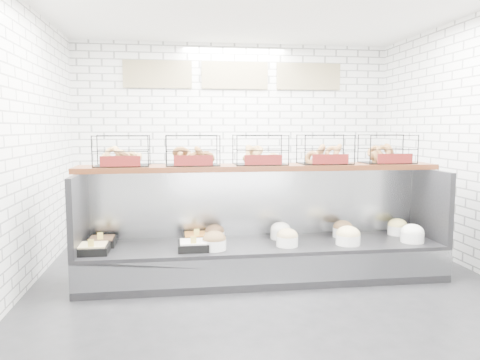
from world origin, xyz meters
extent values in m
plane|color=black|center=(0.00, 0.00, 0.00)|extent=(5.50, 5.50, 0.00)
cube|color=white|center=(0.00, 2.75, 1.50)|extent=(5.00, 0.02, 3.00)
cube|color=white|center=(-2.50, 0.00, 1.50)|extent=(0.02, 5.50, 3.00)
cube|color=tan|center=(-1.20, 2.72, 2.50)|extent=(1.05, 0.03, 0.42)
cube|color=tan|center=(0.00, 2.72, 2.50)|extent=(1.05, 0.03, 0.42)
cube|color=tan|center=(1.20, 2.72, 2.50)|extent=(1.05, 0.03, 0.42)
cube|color=black|center=(0.00, 0.30, 0.20)|extent=(4.00, 0.90, 0.40)
cube|color=#93969B|center=(0.00, -0.14, 0.22)|extent=(4.00, 0.03, 0.28)
cube|color=#93969B|center=(0.00, 0.71, 0.80)|extent=(4.00, 0.08, 0.80)
cube|color=black|center=(-1.97, 0.30, 0.80)|extent=(0.06, 0.90, 0.80)
cube|color=black|center=(1.97, 0.30, 0.80)|extent=(0.06, 0.90, 0.80)
cube|color=black|center=(-1.81, 0.13, 0.44)|extent=(0.32, 0.32, 0.08)
cube|color=#DAC186|center=(-1.81, 0.13, 0.48)|extent=(0.27, 0.27, 0.04)
cube|color=#EACC51|center=(-1.81, 0.02, 0.53)|extent=(0.06, 0.01, 0.08)
cube|color=black|center=(-1.77, 0.43, 0.44)|extent=(0.29, 0.29, 0.08)
cube|color=brown|center=(-1.77, 0.43, 0.48)|extent=(0.25, 0.25, 0.04)
cube|color=#EACC51|center=(-1.77, 0.33, 0.53)|extent=(0.06, 0.01, 0.08)
cube|color=black|center=(-0.79, 0.12, 0.44)|extent=(0.32, 0.32, 0.08)
cube|color=white|center=(-0.79, 0.12, 0.48)|extent=(0.27, 0.27, 0.04)
cube|color=#EACC51|center=(-0.79, 0.01, 0.53)|extent=(0.06, 0.01, 0.08)
cube|color=black|center=(-0.74, 0.47, 0.44)|extent=(0.30, 0.30, 0.08)
cube|color=orange|center=(-0.74, 0.47, 0.48)|extent=(0.26, 0.26, 0.04)
cube|color=#EACC51|center=(-0.74, 0.37, 0.53)|extent=(0.06, 0.01, 0.08)
cylinder|color=white|center=(-0.57, 0.09, 0.46)|extent=(0.25, 0.25, 0.11)
ellipsoid|color=brown|center=(-0.57, 0.09, 0.52)|extent=(0.25, 0.25, 0.17)
cylinder|color=white|center=(-0.53, 0.47, 0.46)|extent=(0.22, 0.22, 0.11)
ellipsoid|color=brown|center=(-0.53, 0.47, 0.52)|extent=(0.22, 0.22, 0.15)
cylinder|color=white|center=(0.23, 0.13, 0.46)|extent=(0.24, 0.24, 0.11)
ellipsoid|color=tan|center=(0.23, 0.13, 0.52)|extent=(0.23, 0.23, 0.16)
cylinder|color=white|center=(0.24, 0.48, 0.46)|extent=(0.23, 0.23, 0.11)
ellipsoid|color=white|center=(0.24, 0.48, 0.52)|extent=(0.23, 0.23, 0.16)
cylinder|color=white|center=(0.91, 0.11, 0.46)|extent=(0.27, 0.27, 0.11)
ellipsoid|color=#DDC788|center=(0.91, 0.11, 0.52)|extent=(0.26, 0.26, 0.18)
cylinder|color=white|center=(0.99, 0.46, 0.46)|extent=(0.24, 0.24, 0.11)
ellipsoid|color=brown|center=(0.99, 0.46, 0.52)|extent=(0.23, 0.23, 0.16)
cylinder|color=white|center=(1.67, 0.11, 0.46)|extent=(0.26, 0.26, 0.11)
ellipsoid|color=white|center=(1.67, 0.11, 0.52)|extent=(0.25, 0.25, 0.18)
cylinder|color=white|center=(1.68, 0.48, 0.46)|extent=(0.23, 0.23, 0.11)
ellipsoid|color=#EAD678|center=(1.68, 0.48, 0.52)|extent=(0.23, 0.23, 0.16)
cube|color=#441E0E|center=(0.00, 0.52, 1.23)|extent=(4.10, 0.50, 0.06)
cube|color=black|center=(-1.53, 0.52, 1.43)|extent=(0.60, 0.38, 0.34)
cube|color=#5E1311|center=(-1.53, 0.32, 1.33)|extent=(0.42, 0.02, 0.11)
cube|color=black|center=(-0.77, 0.52, 1.43)|extent=(0.60, 0.38, 0.34)
cube|color=#5E1311|center=(-0.77, 0.32, 1.33)|extent=(0.42, 0.02, 0.11)
cube|color=black|center=(0.00, 0.52, 1.43)|extent=(0.60, 0.38, 0.34)
cube|color=#5E1311|center=(0.00, 0.32, 1.33)|extent=(0.42, 0.02, 0.11)
cube|color=black|center=(0.77, 0.52, 1.43)|extent=(0.60, 0.38, 0.34)
cube|color=#5E1311|center=(0.77, 0.32, 1.33)|extent=(0.42, 0.02, 0.11)
cube|color=black|center=(1.53, 0.52, 1.43)|extent=(0.60, 0.38, 0.34)
cube|color=#5E1311|center=(1.53, 0.32, 1.33)|extent=(0.42, 0.02, 0.11)
cube|color=#93969B|center=(0.00, 2.43, 0.45)|extent=(4.00, 0.60, 0.90)
cube|color=black|center=(-1.31, 2.38, 1.02)|extent=(0.40, 0.30, 0.24)
cube|color=silver|center=(-0.72, 2.45, 0.99)|extent=(0.35, 0.28, 0.18)
cylinder|color=#DF374D|center=(0.69, 2.50, 1.01)|extent=(0.09, 0.09, 0.22)
cube|color=black|center=(1.46, 2.39, 1.05)|extent=(0.30, 0.30, 0.30)
camera|label=1|loc=(-0.98, -4.72, 1.68)|focal=35.00mm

